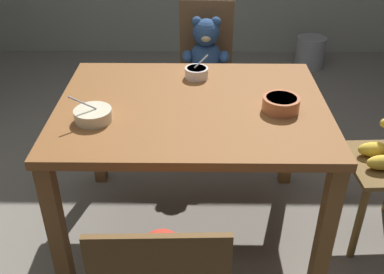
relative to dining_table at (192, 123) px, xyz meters
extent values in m
cube|color=slate|center=(0.00, 0.00, -0.66)|extent=(5.20, 5.20, 0.04)
cube|color=brown|center=(0.00, 0.00, 0.08)|extent=(1.20, 0.91, 0.04)
cube|color=brown|center=(-0.55, -0.41, -0.29)|extent=(0.06, 0.06, 0.70)
cube|color=brown|center=(0.55, -0.41, -0.29)|extent=(0.06, 0.06, 0.70)
cube|color=brown|center=(-0.55, 0.41, -0.29)|extent=(0.06, 0.06, 0.70)
cube|color=brown|center=(0.55, 0.41, -0.29)|extent=(0.06, 0.06, 0.70)
cube|color=brown|center=(0.07, 0.78, -0.20)|extent=(0.38, 0.40, 0.02)
cube|color=brown|center=(0.08, 0.97, 0.05)|extent=(0.34, 0.03, 0.48)
cylinder|color=brown|center=(-0.08, 0.63, -0.43)|extent=(0.04, 0.04, 0.43)
cylinder|color=brown|center=(0.22, 0.62, -0.43)|extent=(0.04, 0.04, 0.43)
cylinder|color=brown|center=(-0.07, 0.95, -0.43)|extent=(0.04, 0.04, 0.43)
cylinder|color=brown|center=(0.23, 0.94, -0.43)|extent=(0.04, 0.04, 0.43)
cube|color=tan|center=(0.07, 0.78, -0.17)|extent=(0.35, 0.37, 0.04)
ellipsoid|color=navy|center=(0.08, 0.85, -0.04)|extent=(0.21, 0.18, 0.23)
ellipsoid|color=#D2BE87|center=(0.07, 0.80, -0.05)|extent=(0.11, 0.06, 0.14)
sphere|color=navy|center=(0.08, 0.84, 0.14)|extent=(0.16, 0.16, 0.16)
ellipsoid|color=#D2BE87|center=(0.07, 0.78, 0.12)|extent=(0.07, 0.06, 0.05)
sphere|color=navy|center=(0.02, 0.85, 0.20)|extent=(0.06, 0.06, 0.06)
sphere|color=navy|center=(0.13, 0.85, 0.20)|extent=(0.06, 0.06, 0.06)
ellipsoid|color=navy|center=(-0.04, 0.83, -0.01)|extent=(0.07, 0.13, 0.06)
ellipsoid|color=navy|center=(0.19, 0.82, -0.01)|extent=(0.07, 0.13, 0.06)
ellipsoid|color=navy|center=(0.02, 0.73, -0.12)|extent=(0.08, 0.15, 0.07)
ellipsoid|color=navy|center=(0.13, 0.73, -0.12)|extent=(0.08, 0.15, 0.07)
sphere|color=red|center=(-0.08, -0.85, 0.06)|extent=(0.14, 0.14, 0.14)
ellipsoid|color=#C6B98C|center=(-0.08, -0.80, 0.05)|extent=(0.06, 0.05, 0.04)
sphere|color=red|center=(-0.03, -0.86, 0.11)|extent=(0.05, 0.05, 0.05)
sphere|color=red|center=(-0.13, -0.86, 0.11)|extent=(0.05, 0.05, 0.05)
cylinder|color=brown|center=(0.76, 0.13, -0.43)|extent=(0.04, 0.04, 0.43)
cylinder|color=brown|center=(0.78, -0.19, -0.43)|extent=(0.04, 0.04, 0.43)
ellipsoid|color=yellow|center=(0.87, 0.03, -0.16)|extent=(0.15, 0.08, 0.07)
ellipsoid|color=yellow|center=(0.87, -0.08, -0.16)|extent=(0.15, 0.08, 0.07)
cylinder|color=#BE6E45|center=(0.38, -0.06, 0.13)|extent=(0.16, 0.16, 0.06)
cylinder|color=#BE6E45|center=(0.38, -0.06, 0.10)|extent=(0.09, 0.09, 0.01)
cylinder|color=beige|center=(0.38, -0.06, 0.15)|extent=(0.13, 0.13, 0.01)
cylinder|color=white|center=(0.02, 0.28, 0.12)|extent=(0.12, 0.12, 0.05)
cylinder|color=white|center=(0.02, 0.28, 0.10)|extent=(0.06, 0.06, 0.01)
cylinder|color=beige|center=(0.02, 0.28, 0.14)|extent=(0.10, 0.10, 0.01)
cylinder|color=#BCBCC1|center=(0.04, 0.29, 0.18)|extent=(0.07, 0.05, 0.06)
ellipsoid|color=#BCBCC1|center=(0.01, 0.27, 0.14)|extent=(0.04, 0.04, 0.01)
cylinder|color=beige|center=(-0.41, -0.15, 0.12)|extent=(0.16, 0.16, 0.05)
cylinder|color=beige|center=(-0.41, -0.15, 0.10)|extent=(0.09, 0.09, 0.01)
cylinder|color=beige|center=(-0.41, -0.15, 0.14)|extent=(0.13, 0.13, 0.01)
cylinder|color=#BCBCC1|center=(-0.44, -0.16, 0.19)|extent=(0.10, 0.04, 0.08)
ellipsoid|color=#BCBCC1|center=(-0.40, -0.15, 0.14)|extent=(0.04, 0.03, 0.01)
cylinder|color=#93969B|center=(1.06, 2.15, -0.50)|extent=(0.26, 0.26, 0.28)
camera|label=1|loc=(0.02, -1.77, 1.03)|focal=42.17mm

